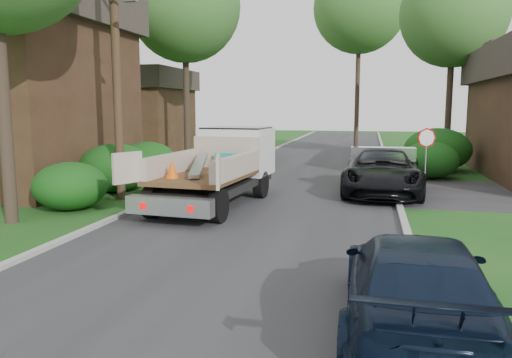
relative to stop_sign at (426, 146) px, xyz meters
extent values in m
plane|color=#174C15|center=(-5.20, -9.00, -1.78)|extent=(120.00, 120.00, 0.00)
cube|color=#28282B|center=(-5.20, 1.00, -1.77)|extent=(8.00, 90.00, 0.02)
cube|color=#9E9E99|center=(-9.30, 1.00, -1.72)|extent=(0.20, 90.00, 0.12)
cube|color=#9E9E99|center=(-1.10, 1.00, -1.72)|extent=(0.20, 90.00, 0.12)
cylinder|color=slate|center=(0.00, 0.00, -0.78)|extent=(0.06, 0.06, 2.00)
cylinder|color=#B20A0A|center=(0.00, 0.00, 0.32)|extent=(0.71, 0.32, 0.76)
cylinder|color=#382619|center=(-10.70, -4.00, 3.22)|extent=(0.30, 0.30, 10.00)
cube|color=slate|center=(-9.60, -5.00, 4.82)|extent=(0.45, 0.20, 0.12)
cube|color=#382317|center=(-18.70, 13.00, 0.47)|extent=(7.00, 7.00, 4.50)
cube|color=#332B26|center=(-18.70, 13.00, 3.42)|extent=(7.56, 7.56, 1.40)
cube|color=#332B26|center=(-18.70, 13.00, 4.12)|extent=(1.05, 7.56, 0.20)
ellipsoid|color=#0E3E0E|center=(-11.40, -6.00, -1.01)|extent=(2.34, 2.34, 1.53)
ellipsoid|color=#0E3E0E|center=(-11.70, -2.50, -0.84)|extent=(2.86, 2.86, 1.87)
ellipsoid|color=#0E3E0E|center=(-12.00, 1.00, -0.93)|extent=(2.60, 2.60, 1.70)
ellipsoid|color=#0E3E0E|center=(0.60, 4.00, -0.93)|extent=(2.60, 2.60, 1.70)
ellipsoid|color=#0E3E0E|center=(1.30, 7.00, -0.67)|extent=(3.38, 3.38, 2.21)
cylinder|color=#2D2119|center=(-12.00, -8.00, 2.22)|extent=(0.36, 0.36, 8.00)
cylinder|color=#2D2119|center=(-12.70, 8.00, 2.72)|extent=(0.36, 0.36, 9.00)
sphere|color=#306A27|center=(-12.70, 8.00, 7.22)|extent=(6.40, 6.40, 6.40)
cylinder|color=#2D2119|center=(2.30, 11.00, 2.47)|extent=(0.36, 0.36, 8.50)
sphere|color=#306A27|center=(2.30, 11.00, 6.72)|extent=(6.00, 6.00, 6.00)
cylinder|color=#2D2119|center=(-19.20, 4.00, 2.72)|extent=(0.36, 0.36, 9.00)
cylinder|color=#2D2119|center=(-3.20, 21.00, 3.72)|extent=(0.36, 0.36, 11.00)
sphere|color=#306A27|center=(-3.20, 21.00, 9.22)|extent=(7.20, 7.20, 7.20)
cylinder|color=black|center=(-7.96, -2.46, -1.29)|extent=(0.41, 1.01, 0.98)
cylinder|color=black|center=(-5.90, -2.63, -1.29)|extent=(0.41, 1.01, 0.98)
cylinder|color=black|center=(-8.31, -6.59, -1.29)|extent=(0.41, 1.01, 0.98)
cylinder|color=black|center=(-6.24, -6.76, -1.29)|extent=(0.41, 1.01, 0.98)
cube|color=black|center=(-7.09, -4.50, -1.10)|extent=(2.70, 6.48, 0.26)
cube|color=silver|center=(-6.90, -2.22, -0.14)|extent=(2.55, 2.15, 1.69)
cube|color=black|center=(-6.90, -2.22, 0.46)|extent=(2.38, 1.98, 0.60)
cube|color=#472D19|center=(-7.16, -5.26, -0.69)|extent=(2.72, 4.11, 0.13)
cube|color=beige|center=(-6.99, -3.31, -0.09)|extent=(2.40, 0.31, 1.09)
cube|color=beige|center=(-8.24, -5.17, -0.30)|extent=(0.58, 3.72, 0.65)
cube|color=beige|center=(-6.07, -5.35, -0.30)|extent=(0.58, 3.72, 0.65)
cube|color=silver|center=(-7.35, -7.60, -1.18)|extent=(2.53, 0.59, 0.49)
cube|color=#B20505|center=(-8.07, -7.74, -1.18)|extent=(0.18, 0.06, 0.17)
cube|color=#B20505|center=(-6.66, -7.86, -1.18)|extent=(0.18, 0.06, 0.17)
cube|color=beige|center=(-8.69, -7.33, -0.20)|extent=(0.49, 0.93, 0.87)
cube|color=beige|center=(-5.98, -7.55, -0.20)|extent=(0.34, 0.97, 0.87)
cube|color=silver|center=(-7.36, -5.14, -0.32)|extent=(0.97, 2.82, 0.50)
cone|color=#F2590A|center=(-7.84, -6.19, -0.35)|extent=(0.42, 0.42, 0.55)
cone|color=#F2590A|center=(-6.78, -4.64, -0.35)|extent=(0.42, 0.42, 0.55)
cube|color=#148C84|center=(-6.75, -3.60, -0.24)|extent=(1.20, 0.20, 0.31)
imported|color=black|center=(-1.60, -0.70, -0.93)|extent=(2.96, 6.18, 1.70)
imported|color=black|center=(-1.40, -12.81, -1.05)|extent=(2.06, 5.03, 1.46)
camera|label=1|loc=(-2.11, -20.00, 1.47)|focal=35.00mm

